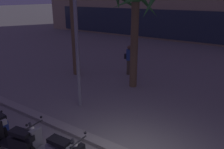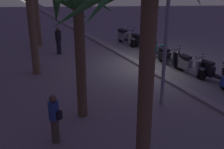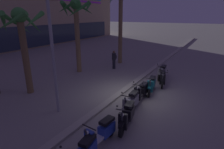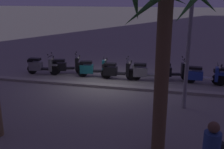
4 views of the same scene
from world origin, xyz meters
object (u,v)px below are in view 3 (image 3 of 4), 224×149
at_px(scooter_grey_tail_end, 162,72).
at_px(palm_tree_far_corner, 121,6).
at_px(palm_tree_near_sign, 22,32).
at_px(street_lamp, 50,23).
at_px(scooter_black_last_in_row, 127,115).
at_px(scooter_grey_far_back, 131,102).
at_px(palm_tree_by_mall_entrance, 76,18).
at_px(scooter_black_second_in_line, 163,78).
at_px(scooter_teal_lead_nearest, 152,84).
at_px(scooter_blue_mid_centre, 102,133).
at_px(scooter_black_mid_front, 142,92).
at_px(pedestrian_by_palm_tree, 114,59).

distance_m(scooter_grey_tail_end, palm_tree_far_corner, 7.05).
xyz_separation_m(scooter_grey_tail_end, palm_tree_near_sign, (-6.55, 5.98, 3.06)).
xyz_separation_m(palm_tree_near_sign, street_lamp, (-0.75, -3.08, 0.56)).
bearing_deg(scooter_black_last_in_row, scooter_grey_far_back, 16.70).
bearing_deg(palm_tree_by_mall_entrance, palm_tree_near_sign, -177.20).
xyz_separation_m(scooter_black_second_in_line, street_lamp, (-6.05, 3.28, 3.64)).
distance_m(scooter_black_last_in_row, scooter_teal_lead_nearest, 3.93).
distance_m(scooter_grey_far_back, scooter_teal_lead_nearest, 2.76).
relative_size(scooter_black_second_in_line, street_lamp, 0.27).
height_order(scooter_blue_mid_centre, scooter_black_mid_front, scooter_black_mid_front).
distance_m(scooter_black_last_in_row, palm_tree_by_mall_entrance, 9.06).
bearing_deg(pedestrian_by_palm_tree, scooter_black_second_in_line, -109.34).
height_order(palm_tree_far_corner, palm_tree_near_sign, palm_tree_far_corner).
relative_size(scooter_grey_tail_end, palm_tree_by_mall_entrance, 0.32).
bearing_deg(palm_tree_far_corner, scooter_black_last_in_row, -150.43).
distance_m(palm_tree_far_corner, palm_tree_near_sign, 9.19).
relative_size(scooter_blue_mid_centre, scooter_black_mid_front, 1.03).
bearing_deg(scooter_black_last_in_row, pedestrian_by_palm_tree, 33.43).
bearing_deg(palm_tree_far_corner, palm_tree_by_mall_entrance, 160.71).
distance_m(scooter_blue_mid_centre, palm_tree_far_corner, 12.59).
relative_size(scooter_grey_far_back, street_lamp, 0.27).
xyz_separation_m(scooter_blue_mid_centre, palm_tree_far_corner, (10.63, 4.91, 4.64)).
height_order(scooter_teal_lead_nearest, palm_tree_near_sign, palm_tree_near_sign).
bearing_deg(scooter_teal_lead_nearest, scooter_black_second_in_line, -8.14).
xyz_separation_m(palm_tree_far_corner, palm_tree_by_mall_entrance, (-4.23, 1.48, -0.96)).
relative_size(scooter_grey_far_back, scooter_teal_lead_nearest, 1.00).
height_order(scooter_grey_far_back, scooter_grey_tail_end, same).
bearing_deg(scooter_black_second_in_line, palm_tree_far_corner, 54.30).
distance_m(scooter_black_last_in_row, scooter_black_mid_front, 2.67).
distance_m(scooter_teal_lead_nearest, scooter_grey_tail_end, 2.82).
relative_size(scooter_blue_mid_centre, palm_tree_near_sign, 0.39).
distance_m(scooter_black_mid_front, palm_tree_near_sign, 7.19).
distance_m(scooter_black_second_in_line, palm_tree_far_corner, 7.82).
height_order(scooter_grey_far_back, palm_tree_by_mall_entrance, palm_tree_by_mall_entrance).
bearing_deg(scooter_grey_far_back, street_lamp, 119.87).
xyz_separation_m(scooter_black_last_in_row, palm_tree_by_mall_entrance, (4.92, 6.67, 3.66)).
xyz_separation_m(palm_tree_far_corner, palm_tree_near_sign, (-8.97, 1.25, -1.57)).
distance_m(scooter_grey_tail_end, palm_tree_by_mall_entrance, 7.44).
bearing_deg(scooter_teal_lead_nearest, scooter_grey_far_back, 179.08).
xyz_separation_m(scooter_blue_mid_centre, scooter_grey_tail_end, (8.21, 0.18, 0.02)).
xyz_separation_m(scooter_teal_lead_nearest, palm_tree_far_corner, (5.23, 4.89, 4.64)).
height_order(scooter_teal_lead_nearest, pedestrian_by_palm_tree, pedestrian_by_palm_tree).
distance_m(scooter_black_second_in_line, street_lamp, 7.79).
bearing_deg(palm_tree_near_sign, scooter_teal_lead_nearest, -58.65).
distance_m(scooter_grey_far_back, scooter_black_second_in_line, 4.33).
distance_m(scooter_black_last_in_row, scooter_grey_far_back, 1.21).
distance_m(scooter_grey_far_back, palm_tree_near_sign, 6.89).
relative_size(scooter_black_mid_front, scooter_teal_lead_nearest, 1.01).
xyz_separation_m(scooter_blue_mid_centre, scooter_black_second_in_line, (6.95, -0.20, -0.01)).
bearing_deg(scooter_black_mid_front, scooter_blue_mid_centre, -177.98).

